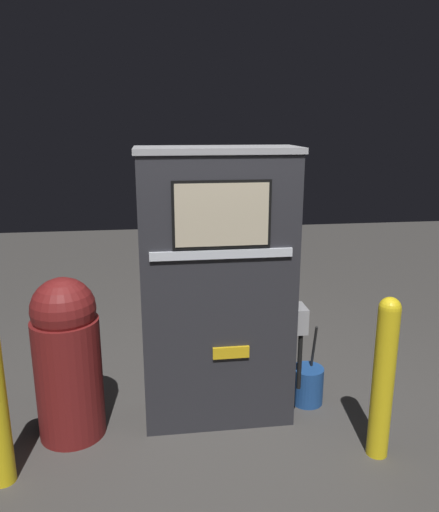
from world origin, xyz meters
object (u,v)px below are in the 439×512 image
(gas_pump, at_px, (218,289))
(trash_bin, at_px, (67,357))
(squeegee_bucket, at_px, (307,385))
(safety_bollard, at_px, (384,375))

(gas_pump, height_order, trash_bin, gas_pump)
(trash_bin, relative_size, squeegee_bucket, 1.76)
(gas_pump, bearing_deg, squeegee_bucket, 6.10)
(safety_bollard, bearing_deg, gas_pump, 148.68)
(safety_bollard, height_order, trash_bin, trash_bin)
(safety_bollard, bearing_deg, trash_bin, 165.97)
(safety_bollard, bearing_deg, squeegee_bucket, 111.83)
(squeegee_bucket, bearing_deg, safety_bollard, -68.17)
(trash_bin, bearing_deg, gas_pump, 5.02)
(gas_pump, xyz_separation_m, trash_bin, (-1.04, -0.09, -0.40))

